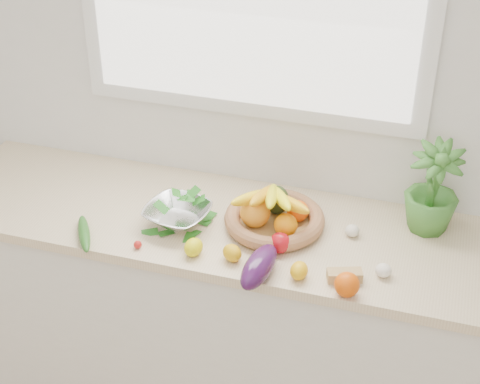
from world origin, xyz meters
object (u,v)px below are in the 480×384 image
(fruit_basket, at_px, (274,214))
(colander_with_spinach, at_px, (177,211))
(eggplant, at_px, (259,267))
(cucumber, at_px, (84,233))
(apple, at_px, (280,243))
(potted_herb, at_px, (433,188))

(fruit_basket, relative_size, colander_with_spinach, 1.58)
(eggplant, distance_m, cucumber, 0.66)
(fruit_basket, height_order, colander_with_spinach, fruit_basket)
(apple, relative_size, fruit_basket, 0.17)
(apple, distance_m, colander_with_spinach, 0.40)
(fruit_basket, bearing_deg, potted_herb, 15.79)
(colander_with_spinach, bearing_deg, cucumber, -148.76)
(cucumber, distance_m, fruit_basket, 0.68)
(potted_herb, height_order, fruit_basket, potted_herb)
(apple, height_order, potted_herb, potted_herb)
(eggplant, height_order, potted_herb, potted_herb)
(eggplant, bearing_deg, fruit_basket, 95.37)
(apple, bearing_deg, fruit_basket, 113.17)
(potted_herb, bearing_deg, apple, -148.51)
(apple, distance_m, cucumber, 0.70)
(cucumber, bearing_deg, apple, 10.50)
(apple, distance_m, potted_herb, 0.57)
(apple, height_order, colander_with_spinach, colander_with_spinach)
(apple, bearing_deg, cucumber, -169.50)
(cucumber, height_order, fruit_basket, fruit_basket)
(cucumber, relative_size, fruit_basket, 0.52)
(cucumber, relative_size, colander_with_spinach, 0.83)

